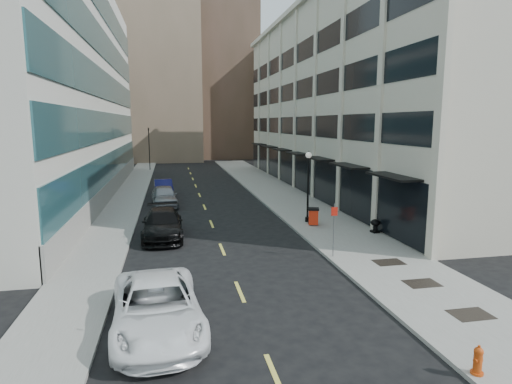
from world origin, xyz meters
name	(u,v)px	position (x,y,z in m)	size (l,w,h in m)	color
ground	(249,313)	(0.00, 0.00, 0.00)	(160.00, 160.00, 0.00)	black
sidewalk_right	(293,203)	(7.50, 20.00, 0.07)	(5.00, 80.00, 0.15)	gray
sidewalk_left	(122,209)	(-6.50, 20.00, 0.07)	(3.00, 80.00, 0.15)	gray
building_right	(364,101)	(16.94, 26.99, 8.99)	(15.30, 46.50, 18.25)	beige
building_left	(11,85)	(-15.95, 27.00, 9.99)	(16.14, 46.00, 20.00)	beige
skyline_tan_near	(160,83)	(-4.00, 68.00, 14.00)	(14.00, 18.00, 28.00)	#816954
skyline_brown	(222,70)	(8.00, 72.00, 17.00)	(12.00, 16.00, 34.00)	brown
skyline_tan_far	(111,102)	(-14.00, 78.00, 11.00)	(12.00, 14.00, 22.00)	#816954
skyline_stone	(279,106)	(18.00, 66.00, 10.00)	(10.00, 14.00, 20.00)	beige
grate_near	(471,314)	(7.60, -2.00, 0.15)	(1.40, 1.00, 0.01)	black
grate_mid	(422,283)	(7.60, 1.00, 0.15)	(1.40, 1.00, 0.01)	black
grate_far	(389,262)	(7.60, 3.80, 0.15)	(1.40, 1.00, 0.01)	black
road_centerline	(208,215)	(0.00, 17.00, 0.01)	(0.15, 68.20, 0.01)	#D8CC4C
traffic_signal	(148,130)	(-5.50, 48.00, 5.72)	(0.66, 0.66, 6.98)	black
car_white_van	(157,307)	(-3.20, -0.78, 0.85)	(2.82, 6.12, 1.70)	white
car_black_pickup	(162,224)	(-3.20, 11.10, 0.84)	(2.35, 5.77, 1.67)	black
car_silver_sedan	(164,196)	(-3.20, 21.00, 0.86)	(2.02, 5.02, 1.71)	gray
car_blue_sedan	(163,188)	(-3.34, 26.19, 0.77)	(1.62, 4.65, 1.53)	#14144B
fire_hydrant	(478,360)	(5.30, -5.21, 0.55)	(0.33, 0.33, 0.82)	#D4460F
trash_bin	(313,216)	(6.52, 11.84, 0.76)	(0.87, 0.87, 1.13)	red
lamppost	(308,180)	(6.40, 12.73, 3.00)	(0.40, 0.40, 4.86)	black
sign_post	(334,223)	(5.30, 5.22, 1.87)	(0.32, 0.09, 2.72)	slate
urn_planter	(375,224)	(9.60, 9.20, 0.65)	(0.60, 0.60, 0.83)	black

